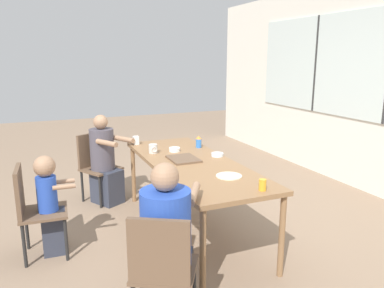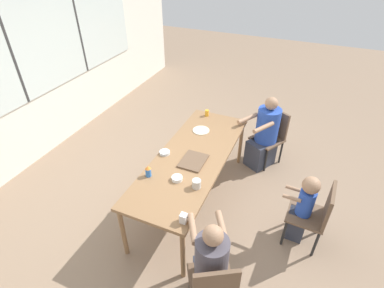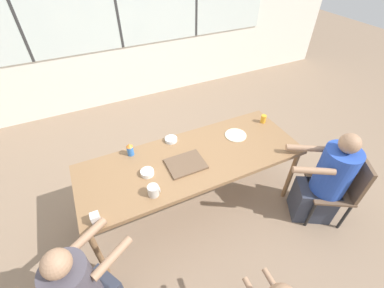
# 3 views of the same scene
# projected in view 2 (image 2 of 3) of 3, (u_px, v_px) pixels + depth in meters

# --- Properties ---
(ground_plane) EXTENTS (16.00, 16.00, 0.00)m
(ground_plane) POSITION_uv_depth(u_px,v_px,m) (192.00, 200.00, 4.06)
(ground_plane) COLOR #8C725B
(wall_back_with_windows) EXTENTS (8.40, 0.08, 2.80)m
(wall_back_with_windows) POSITION_uv_depth(u_px,v_px,m) (15.00, 70.00, 4.08)
(wall_back_with_windows) COLOR white
(wall_back_with_windows) RESTS_ON ground_plane
(dining_table) EXTENTS (2.18, 0.80, 0.75)m
(dining_table) POSITION_uv_depth(u_px,v_px,m) (192.00, 160.00, 3.66)
(dining_table) COLOR olive
(dining_table) RESTS_ON ground_plane
(chair_for_woman_green_shirt) EXTENTS (0.55, 0.55, 0.84)m
(chair_for_woman_green_shirt) POSITION_uv_depth(u_px,v_px,m) (213.00, 286.00, 2.55)
(chair_for_woman_green_shirt) COLOR brown
(chair_for_woman_green_shirt) RESTS_ON ground_plane
(chair_for_man_blue_shirt) EXTENTS (0.55, 0.55, 0.84)m
(chair_for_man_blue_shirt) POSITION_uv_depth(u_px,v_px,m) (272.00, 133.00, 4.50)
(chair_for_man_blue_shirt) COLOR brown
(chair_for_man_blue_shirt) RESTS_ON ground_plane
(chair_for_toddler) EXTENTS (0.42, 0.42, 0.84)m
(chair_for_toddler) POSITION_uv_depth(u_px,v_px,m) (317.00, 212.00, 3.23)
(chair_for_toddler) COLOR brown
(chair_for_toddler) RESTS_ON ground_plane
(person_woman_green_shirt) EXTENTS (0.60, 0.52, 1.10)m
(person_woman_green_shirt) POSITION_uv_depth(u_px,v_px,m) (210.00, 269.00, 2.69)
(person_woman_green_shirt) COLOR #333847
(person_woman_green_shirt) RESTS_ON ground_plane
(person_man_blue_shirt) EXTENTS (0.68, 0.58, 1.12)m
(person_man_blue_shirt) POSITION_uv_depth(u_px,v_px,m) (264.00, 136.00, 4.42)
(person_man_blue_shirt) COLOR #333847
(person_man_blue_shirt) RESTS_ON ground_plane
(person_toddler) EXTENTS (0.21, 0.34, 0.93)m
(person_toddler) POSITION_uv_depth(u_px,v_px,m) (302.00, 209.00, 3.30)
(person_toddler) COLOR #333847
(person_toddler) RESTS_ON ground_plane
(food_tray_dark) EXTENTS (0.35, 0.27, 0.02)m
(food_tray_dark) POSITION_uv_depth(u_px,v_px,m) (193.00, 161.00, 3.53)
(food_tray_dark) COLOR brown
(food_tray_dark) RESTS_ON dining_table
(coffee_mug) EXTENTS (0.10, 0.09, 0.10)m
(coffee_mug) POSITION_uv_depth(u_px,v_px,m) (197.00, 184.00, 3.16)
(coffee_mug) COLOR beige
(coffee_mug) RESTS_ON dining_table
(sippy_cup) EXTENTS (0.07, 0.07, 0.14)m
(sippy_cup) POSITION_uv_depth(u_px,v_px,m) (148.00, 171.00, 3.29)
(sippy_cup) COLOR blue
(sippy_cup) RESTS_ON dining_table
(juice_glass) EXTENTS (0.06, 0.06, 0.09)m
(juice_glass) POSITION_uv_depth(u_px,v_px,m) (207.00, 113.00, 4.39)
(juice_glass) COLOR gold
(juice_glass) RESTS_ON dining_table
(milk_carton_small) EXTENTS (0.06, 0.06, 0.10)m
(milk_carton_small) POSITION_uv_depth(u_px,v_px,m) (183.00, 218.00, 2.78)
(milk_carton_small) COLOR silver
(milk_carton_small) RESTS_ON dining_table
(bowl_white_shallow) EXTENTS (0.13, 0.13, 0.04)m
(bowl_white_shallow) POSITION_uv_depth(u_px,v_px,m) (165.00, 152.00, 3.65)
(bowl_white_shallow) COLOR silver
(bowl_white_shallow) RESTS_ON dining_table
(bowl_cereal) EXTENTS (0.12, 0.12, 0.04)m
(bowl_cereal) POSITION_uv_depth(u_px,v_px,m) (177.00, 178.00, 3.27)
(bowl_cereal) COLOR white
(bowl_cereal) RESTS_ON dining_table
(plate_tortillas) EXTENTS (0.23, 0.23, 0.01)m
(plate_tortillas) POSITION_uv_depth(u_px,v_px,m) (201.00, 130.00, 4.08)
(plate_tortillas) COLOR beige
(plate_tortillas) RESTS_ON dining_table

